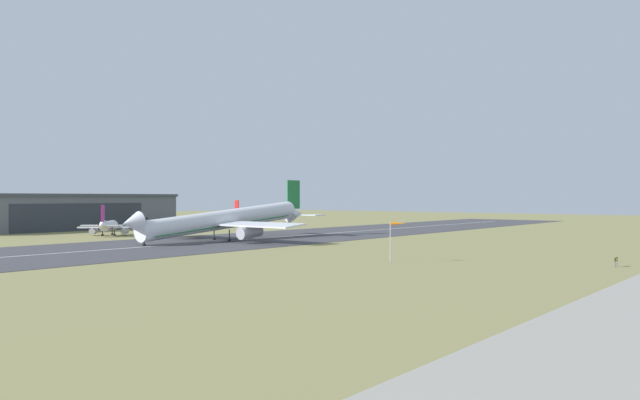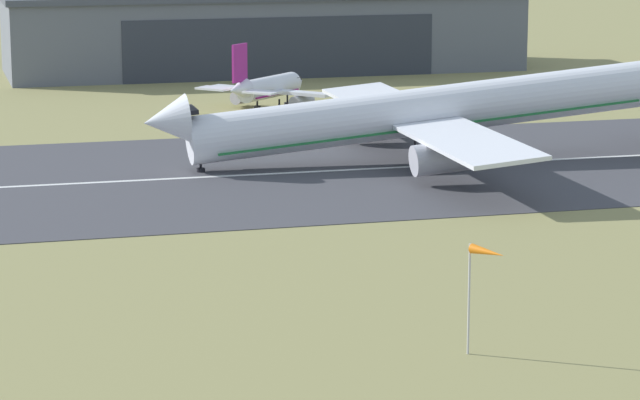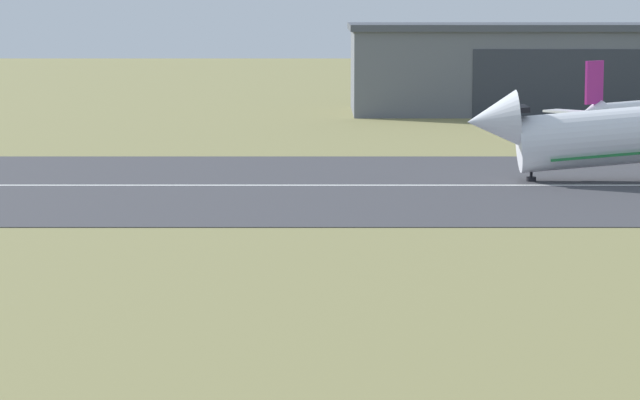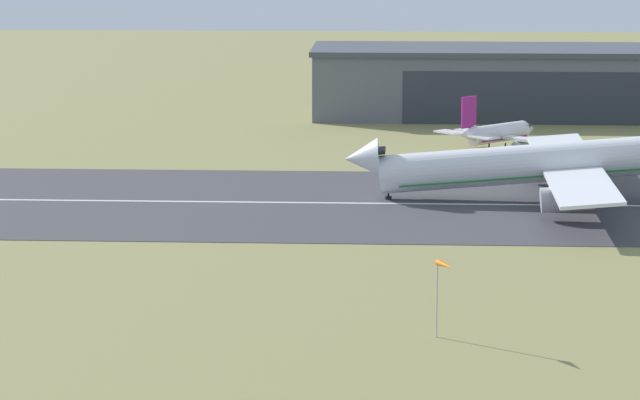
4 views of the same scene
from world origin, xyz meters
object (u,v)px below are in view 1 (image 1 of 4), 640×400
object	(u,v)px
airplane_landing	(224,220)
airplane_parked_centre	(247,216)
airplane_parked_west	(108,226)
runway_sign	(616,260)
windsock_pole	(398,226)

from	to	relation	value
airplane_landing	airplane_parked_centre	size ratio (longest dim) A/B	2.53
airplane_parked_west	runway_sign	distance (m)	132.85
airplane_parked_west	airplane_parked_centre	distance (m)	85.42
airplane_parked_centre	runway_sign	distance (m)	176.46
airplane_landing	windsock_pole	bearing A→B (deg)	-106.59
airplane_parked_centre	runway_sign	world-z (taller)	airplane_parked_centre
airplane_landing	airplane_parked_west	xyz separation A→B (m)	(-7.81, 39.64, -2.34)
airplane_parked_west	airplane_parked_centre	world-z (taller)	airplane_parked_centre
airplane_parked_west	windsock_pole	xyz separation A→B (m)	(-10.95, -102.61, 3.37)
airplane_landing	airplane_parked_centre	world-z (taller)	airplane_landing
airplane_parked_west	runway_sign	world-z (taller)	airplane_parked_west
runway_sign	airplane_parked_centre	bearing A→B (deg)	64.49
airplane_parked_centre	airplane_parked_west	bearing A→B (deg)	-161.92
airplane_landing	airplane_parked_west	bearing A→B (deg)	101.14
airplane_parked_centre	windsock_pole	bearing A→B (deg)	-125.52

